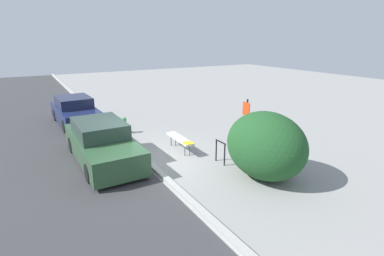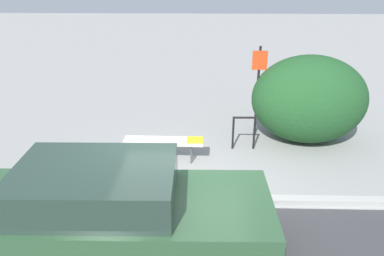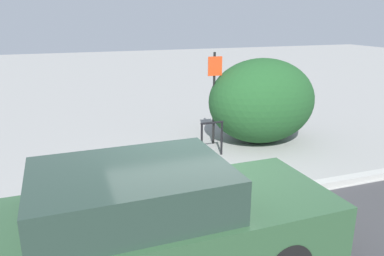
{
  "view_description": "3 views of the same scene",
  "coord_description": "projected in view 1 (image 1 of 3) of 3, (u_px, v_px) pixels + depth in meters",
  "views": [
    {
      "loc": [
        9.35,
        -3.53,
        4.31
      ],
      "look_at": [
        0.29,
        1.69,
        1.13
      ],
      "focal_mm": 28.0,
      "sensor_mm": 36.0,
      "label": 1
    },
    {
      "loc": [
        0.3,
        -5.82,
        4.04
      ],
      "look_at": [
        0.11,
        1.0,
        1.07
      ],
      "focal_mm": 35.0,
      "sensor_mm": 36.0,
      "label": 2
    },
    {
      "loc": [
        -1.87,
        -5.26,
        3.12
      ],
      "look_at": [
        0.65,
        1.78,
        0.88
      ],
      "focal_mm": 35.0,
      "sensor_mm": 36.0,
      "label": 3
    }
  ],
  "objects": [
    {
      "name": "sign_post",
      "position": [
        246.0,
        125.0,
        10.36
      ],
      "size": [
        0.36,
        0.08,
        2.3
      ],
      "color": "black",
      "rests_on": "ground_plane"
    },
    {
      "name": "fire_hydrant",
      "position": [
        124.0,
        125.0,
        13.92
      ],
      "size": [
        0.36,
        0.22,
        0.77
      ],
      "color": "#338C3F",
      "rests_on": "ground_plane"
    },
    {
      "name": "parked_car_near",
      "position": [
        102.0,
        143.0,
        10.77
      ],
      "size": [
        4.75,
        1.87,
        1.45
      ],
      "rotation": [
        0.0,
        0.0,
        0.01
      ],
      "color": "black",
      "rests_on": "ground_plane"
    },
    {
      "name": "bike_rack",
      "position": [
        220.0,
        150.0,
        10.55
      ],
      "size": [
        0.55,
        0.06,
        0.83
      ],
      "rotation": [
        0.0,
        0.0,
        0.02
      ],
      "color": "black",
      "rests_on": "ground_plane"
    },
    {
      "name": "parked_car_far",
      "position": [
        75.0,
        112.0,
        15.41
      ],
      "size": [
        4.25,
        1.94,
        1.38
      ],
      "rotation": [
        0.0,
        0.0,
        0.05
      ],
      "color": "black",
      "rests_on": "ground_plane"
    },
    {
      "name": "curb",
      "position": [
        147.0,
        161.0,
        10.68
      ],
      "size": [
        60.0,
        0.2,
        0.13
      ],
      "color": "#A8A8A3",
      "rests_on": "ground_plane"
    },
    {
      "name": "bench",
      "position": [
        180.0,
        139.0,
        11.76
      ],
      "size": [
        1.76,
        0.4,
        0.53
      ],
      "rotation": [
        0.0,
        0.0,
        -0.02
      ],
      "color": "#515156",
      "rests_on": "ground_plane"
    },
    {
      "name": "ground_plane",
      "position": [
        147.0,
        163.0,
        10.7
      ],
      "size": [
        60.0,
        60.0,
        0.0
      ],
      "primitive_type": "plane",
      "color": "gray"
    },
    {
      "name": "shrub_hedge",
      "position": [
        266.0,
        146.0,
        9.34
      ],
      "size": [
        2.76,
        2.2,
        2.13
      ],
      "color": "#1E4C23",
      "rests_on": "ground_plane"
    }
  ]
}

